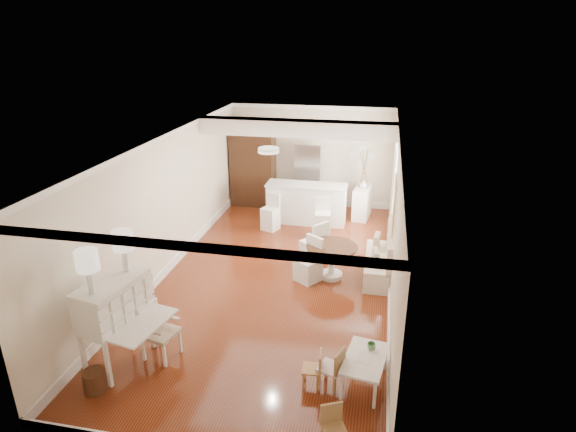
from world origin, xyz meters
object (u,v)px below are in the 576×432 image
(fridge, at_px, (320,178))
(sideboard, at_px, (362,202))
(kids_chair_b, at_px, (331,367))
(dining_table, at_px, (331,262))
(kids_table, at_px, (364,371))
(wicker_basket, at_px, (95,381))
(gustavian_armchair, at_px, (161,332))
(kids_chair_a, at_px, (312,368))
(kids_chair_c, at_px, (334,429))
(slip_chair_far, at_px, (314,241))
(secretary_bureau, at_px, (117,323))
(bar_stool_right, at_px, (323,218))
(slip_chair_near, at_px, (308,260))
(bar_stool_left, at_px, (270,212))
(pantry_cabinet, at_px, (253,165))
(breakfast_counter, at_px, (306,203))

(fridge, bearing_deg, sideboard, -19.00)
(kids_chair_b, height_order, dining_table, dining_table)
(kids_table, height_order, dining_table, dining_table)
(wicker_basket, bearing_deg, dining_table, 54.12)
(gustavian_armchair, distance_m, dining_table, 3.76)
(kids_chair_a, relative_size, kids_chair_c, 0.99)
(kids_table, bearing_deg, gustavian_armchair, 179.47)
(slip_chair_far, bearing_deg, secretary_bureau, 7.09)
(gustavian_armchair, relative_size, bar_stool_right, 0.93)
(kids_chair_a, relative_size, slip_chair_near, 0.63)
(fridge, bearing_deg, bar_stool_left, -120.32)
(gustavian_armchair, height_order, pantry_cabinet, pantry_cabinet)
(breakfast_counter, xyz_separation_m, sideboard, (1.39, 0.64, -0.10))
(breakfast_counter, relative_size, sideboard, 2.34)
(secretary_bureau, height_order, kids_table, secretary_bureau)
(wicker_basket, relative_size, kids_chair_b, 0.47)
(kids_table, relative_size, bar_stool_left, 0.99)
(breakfast_counter, distance_m, fridge, 1.14)
(kids_chair_a, relative_size, sideboard, 0.64)
(slip_chair_near, height_order, pantry_cabinet, pantry_cabinet)
(slip_chair_near, bearing_deg, pantry_cabinet, 153.31)
(kids_table, distance_m, slip_chair_far, 3.92)
(dining_table, bearing_deg, kids_chair_c, -82.95)
(kids_chair_c, bearing_deg, kids_chair_a, 87.61)
(bar_stool_left, height_order, pantry_cabinet, pantry_cabinet)
(fridge, bearing_deg, pantry_cabinet, 179.10)
(breakfast_counter, bearing_deg, kids_chair_a, -79.88)
(gustavian_armchair, relative_size, pantry_cabinet, 0.38)
(slip_chair_near, xyz_separation_m, sideboard, (0.85, 3.70, -0.03))
(pantry_cabinet, bearing_deg, gustavian_armchair, -86.37)
(kids_chair_b, distance_m, bar_stool_left, 5.79)
(slip_chair_near, bearing_deg, wicker_basket, -87.95)
(dining_table, distance_m, slip_chair_near, 0.50)
(secretary_bureau, height_order, sideboard, secretary_bureau)
(bar_stool_left, bearing_deg, slip_chair_near, -40.04)
(gustavian_armchair, bearing_deg, kids_chair_b, -80.84)
(kids_table, distance_m, breakfast_counter, 6.18)
(slip_chair_near, bearing_deg, slip_chair_far, 125.71)
(wicker_basket, xyz_separation_m, slip_chair_near, (2.39, 3.70, 0.29))
(secretary_bureau, relative_size, kids_chair_a, 2.46)
(kids_chair_c, bearing_deg, wicker_basket, 149.66)
(kids_table, bearing_deg, kids_chair_a, -167.71)
(slip_chair_far, xyz_separation_m, bar_stool_right, (-0.00, 1.41, -0.00))
(fridge, relative_size, sideboard, 2.06)
(slip_chair_near, height_order, bar_stool_right, bar_stool_right)
(gustavian_armchair, distance_m, pantry_cabinet, 7.01)
(kids_table, xyz_separation_m, slip_chair_far, (-1.27, 3.70, 0.25))
(kids_chair_a, bearing_deg, fridge, -176.48)
(slip_chair_near, bearing_deg, breakfast_counter, 134.91)
(bar_stool_right, height_order, sideboard, bar_stool_right)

